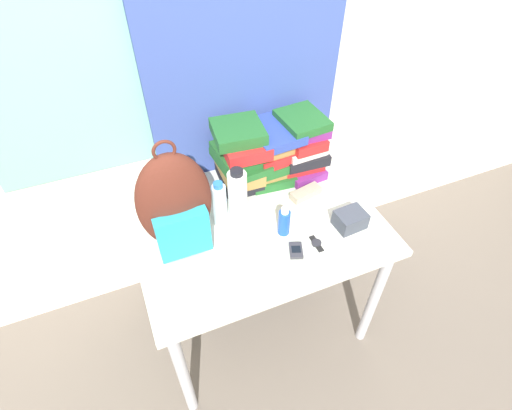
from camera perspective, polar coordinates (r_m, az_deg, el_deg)
The scene contains 15 objects.
ground_plane at distance 2.23m, azimuth 4.32°, elevation -23.43°, with size 12.00×12.00×0.00m, color #665B51.
wall_back at distance 1.85m, azimuth -6.23°, elevation 18.37°, with size 6.00×0.06×2.50m.
curtain_blue at distance 1.84m, azimuth -1.40°, elevation 18.47°, with size 0.90×0.04×2.50m.
desk at distance 1.83m, azimuth 0.00°, elevation -4.49°, with size 1.06×0.81×0.78m.
backpack at distance 1.54m, azimuth -11.43°, elevation -0.09°, with size 0.29×0.19×0.52m.
book_stack_left at distance 1.82m, azimuth -2.29°, elevation 7.02°, with size 0.24×0.29×0.33m.
book_stack_center at distance 1.88m, azimuth 2.09°, elevation 7.42°, with size 0.24×0.27×0.28m.
book_stack_right at distance 1.94m, azimuth 6.26°, elevation 8.67°, with size 0.23×0.30×0.31m.
water_bottle at distance 1.68m, azimuth -5.20°, elevation 0.05°, with size 0.06×0.06×0.23m.
sports_bottle at distance 1.70m, azimuth -2.64°, elevation 1.53°, with size 0.08×0.08×0.26m.
sunscreen_bottle at distance 1.67m, azimuth 4.05°, elevation -2.40°, with size 0.05×0.05×0.14m.
cell_phone at distance 1.65m, azimuth 5.73°, elevation -6.48°, with size 0.08×0.09×0.02m.
sunglasses_case at distance 1.87m, azimuth 7.12°, elevation 1.70°, with size 0.16×0.08×0.04m.
camera_pouch at distance 1.76m, azimuth 13.31°, elevation -2.04°, with size 0.13×0.11×0.08m.
wristwatch at distance 1.69m, azimuth 8.63°, elevation -5.43°, with size 0.04×0.09×0.01m.
Camera 1 is at (-0.45, -0.70, 2.07)m, focal length 28.00 mm.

